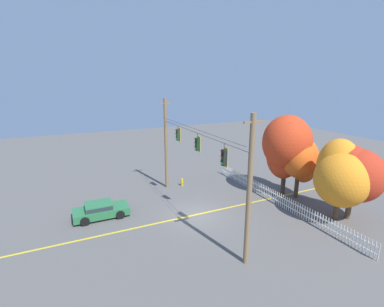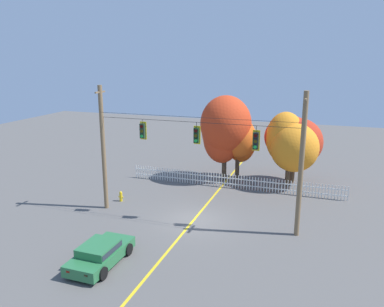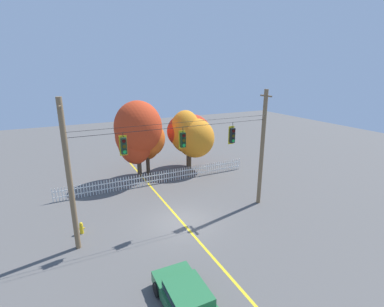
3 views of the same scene
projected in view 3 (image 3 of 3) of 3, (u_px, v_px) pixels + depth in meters
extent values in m
plane|color=#565451|center=(181.00, 222.00, 18.55)|extent=(80.00, 80.00, 0.00)
cube|color=gold|center=(181.00, 222.00, 18.55)|extent=(0.16, 36.00, 0.01)
cylinder|color=brown|center=(69.00, 178.00, 14.65)|extent=(0.29, 0.29, 8.41)
cylinder|color=brown|center=(262.00, 149.00, 20.05)|extent=(0.29, 0.29, 8.41)
cube|color=brown|center=(60.00, 106.00, 13.58)|extent=(0.10, 1.10, 0.10)
cube|color=brown|center=(266.00, 96.00, 18.97)|extent=(0.10, 1.10, 0.10)
cylinder|color=black|center=(180.00, 127.00, 16.74)|extent=(12.57, 0.02, 0.02)
cylinder|color=black|center=(182.00, 122.00, 16.42)|extent=(12.57, 0.02, 0.02)
cylinder|color=black|center=(123.00, 135.00, 15.32)|extent=(0.03, 0.03, 0.29)
cube|color=yellow|center=(123.00, 145.00, 15.61)|extent=(0.43, 0.02, 1.15)
cube|color=#1E3323|center=(124.00, 146.00, 15.50)|extent=(0.30, 0.24, 0.93)
cylinder|color=#410706|center=(124.00, 141.00, 15.29)|extent=(0.20, 0.03, 0.20)
cube|color=#1E3323|center=(124.00, 139.00, 15.22)|extent=(0.22, 0.12, 0.06)
cylinder|color=#463B09|center=(124.00, 147.00, 15.38)|extent=(0.20, 0.03, 0.20)
cube|color=#1E3323|center=(124.00, 145.00, 15.31)|extent=(0.22, 0.12, 0.06)
cylinder|color=green|center=(125.00, 152.00, 15.47)|extent=(0.20, 0.03, 0.20)
cube|color=#1E3323|center=(125.00, 150.00, 15.40)|extent=(0.22, 0.12, 0.06)
cylinder|color=black|center=(183.00, 130.00, 16.86)|extent=(0.03, 0.03, 0.35)
cube|color=yellow|center=(182.00, 140.00, 17.15)|extent=(0.43, 0.02, 1.12)
cube|color=black|center=(183.00, 140.00, 17.04)|extent=(0.30, 0.24, 0.91)
cylinder|color=#410706|center=(184.00, 136.00, 16.83)|extent=(0.20, 0.03, 0.20)
cube|color=black|center=(184.00, 134.00, 16.76)|extent=(0.22, 0.12, 0.06)
cylinder|color=#463B09|center=(184.00, 140.00, 16.92)|extent=(0.20, 0.03, 0.20)
cube|color=black|center=(184.00, 139.00, 16.85)|extent=(0.22, 0.12, 0.06)
cylinder|color=green|center=(184.00, 145.00, 17.01)|extent=(0.20, 0.03, 0.20)
cube|color=black|center=(184.00, 144.00, 16.94)|extent=(0.22, 0.12, 0.06)
cylinder|color=black|center=(233.00, 125.00, 18.39)|extent=(0.03, 0.03, 0.39)
cube|color=yellow|center=(231.00, 135.00, 18.69)|extent=(0.43, 0.02, 1.22)
cube|color=black|center=(232.00, 135.00, 18.58)|extent=(0.30, 0.24, 0.98)
cylinder|color=#410706|center=(234.00, 131.00, 18.37)|extent=(0.20, 0.03, 0.20)
cube|color=black|center=(234.00, 129.00, 18.30)|extent=(0.22, 0.12, 0.06)
cylinder|color=#463B09|center=(233.00, 136.00, 18.47)|extent=(0.20, 0.03, 0.20)
cube|color=black|center=(234.00, 134.00, 18.39)|extent=(0.22, 0.12, 0.06)
cylinder|color=green|center=(233.00, 141.00, 18.56)|extent=(0.20, 0.03, 0.20)
cube|color=black|center=(234.00, 139.00, 18.49)|extent=(0.22, 0.12, 0.06)
cube|color=silver|center=(52.00, 196.00, 21.08)|extent=(0.06, 0.04, 1.10)
cube|color=silver|center=(56.00, 195.00, 21.17)|extent=(0.06, 0.04, 1.10)
cube|color=silver|center=(59.00, 195.00, 21.27)|extent=(0.06, 0.04, 1.10)
cube|color=silver|center=(62.00, 194.00, 21.36)|extent=(0.06, 0.04, 1.10)
cube|color=silver|center=(65.00, 194.00, 21.46)|extent=(0.06, 0.04, 1.10)
cube|color=silver|center=(68.00, 193.00, 21.55)|extent=(0.06, 0.04, 1.10)
cube|color=silver|center=(72.00, 192.00, 21.65)|extent=(0.06, 0.04, 1.10)
cube|color=silver|center=(75.00, 192.00, 21.74)|extent=(0.06, 0.04, 1.10)
cube|color=silver|center=(78.00, 191.00, 21.84)|extent=(0.06, 0.04, 1.10)
cube|color=silver|center=(81.00, 191.00, 21.93)|extent=(0.06, 0.04, 1.10)
cube|color=silver|center=(84.00, 190.00, 22.03)|extent=(0.06, 0.04, 1.10)
cube|color=silver|center=(87.00, 190.00, 22.12)|extent=(0.06, 0.04, 1.10)
cube|color=silver|center=(90.00, 189.00, 22.22)|extent=(0.06, 0.04, 1.10)
cube|color=silver|center=(93.00, 189.00, 22.31)|extent=(0.06, 0.04, 1.10)
cube|color=silver|center=(96.00, 188.00, 22.41)|extent=(0.06, 0.04, 1.10)
cube|color=silver|center=(99.00, 188.00, 22.50)|extent=(0.06, 0.04, 1.10)
cube|color=silver|center=(102.00, 187.00, 22.60)|extent=(0.06, 0.04, 1.10)
cube|color=silver|center=(104.00, 187.00, 22.69)|extent=(0.06, 0.04, 1.10)
cube|color=silver|center=(107.00, 186.00, 22.79)|extent=(0.06, 0.04, 1.10)
cube|color=silver|center=(110.00, 186.00, 22.88)|extent=(0.06, 0.04, 1.10)
cube|color=silver|center=(113.00, 185.00, 22.98)|extent=(0.06, 0.04, 1.10)
cube|color=silver|center=(116.00, 185.00, 23.07)|extent=(0.06, 0.04, 1.10)
cube|color=silver|center=(118.00, 184.00, 23.17)|extent=(0.06, 0.04, 1.10)
cube|color=silver|center=(121.00, 184.00, 23.26)|extent=(0.06, 0.04, 1.10)
cube|color=silver|center=(124.00, 184.00, 23.35)|extent=(0.06, 0.04, 1.10)
cube|color=silver|center=(126.00, 183.00, 23.45)|extent=(0.06, 0.04, 1.10)
cube|color=silver|center=(129.00, 183.00, 23.54)|extent=(0.06, 0.04, 1.10)
cube|color=silver|center=(132.00, 182.00, 23.64)|extent=(0.06, 0.04, 1.10)
cube|color=silver|center=(134.00, 182.00, 23.73)|extent=(0.06, 0.04, 1.10)
cube|color=silver|center=(137.00, 181.00, 23.83)|extent=(0.06, 0.04, 1.10)
cube|color=silver|center=(140.00, 181.00, 23.92)|extent=(0.06, 0.04, 1.10)
cube|color=silver|center=(142.00, 180.00, 24.02)|extent=(0.06, 0.04, 1.10)
cube|color=silver|center=(145.00, 180.00, 24.11)|extent=(0.06, 0.04, 1.10)
cube|color=silver|center=(147.00, 180.00, 24.21)|extent=(0.06, 0.04, 1.10)
cube|color=silver|center=(150.00, 179.00, 24.30)|extent=(0.06, 0.04, 1.10)
cube|color=silver|center=(152.00, 179.00, 24.40)|extent=(0.06, 0.04, 1.10)
cube|color=silver|center=(155.00, 178.00, 24.49)|extent=(0.06, 0.04, 1.10)
cube|color=silver|center=(157.00, 178.00, 24.59)|extent=(0.06, 0.04, 1.10)
cube|color=silver|center=(159.00, 177.00, 24.68)|extent=(0.06, 0.04, 1.10)
cube|color=silver|center=(162.00, 177.00, 24.78)|extent=(0.06, 0.04, 1.10)
cube|color=silver|center=(164.00, 177.00, 24.87)|extent=(0.06, 0.04, 1.10)
cube|color=silver|center=(166.00, 176.00, 24.97)|extent=(0.06, 0.04, 1.10)
cube|color=silver|center=(169.00, 176.00, 25.06)|extent=(0.06, 0.04, 1.10)
cube|color=silver|center=(171.00, 175.00, 25.16)|extent=(0.06, 0.04, 1.10)
cube|color=silver|center=(173.00, 175.00, 25.25)|extent=(0.06, 0.04, 1.10)
cube|color=silver|center=(176.00, 175.00, 25.35)|extent=(0.06, 0.04, 1.10)
cube|color=silver|center=(178.00, 174.00, 25.44)|extent=(0.06, 0.04, 1.10)
cube|color=silver|center=(180.00, 174.00, 25.54)|extent=(0.06, 0.04, 1.10)
cube|color=silver|center=(183.00, 173.00, 25.63)|extent=(0.06, 0.04, 1.10)
cube|color=silver|center=(185.00, 173.00, 25.72)|extent=(0.06, 0.04, 1.10)
cube|color=silver|center=(187.00, 173.00, 25.82)|extent=(0.06, 0.04, 1.10)
cube|color=silver|center=(189.00, 172.00, 25.91)|extent=(0.06, 0.04, 1.10)
cube|color=silver|center=(191.00, 172.00, 26.01)|extent=(0.06, 0.04, 1.10)
cube|color=silver|center=(193.00, 172.00, 26.10)|extent=(0.06, 0.04, 1.10)
cube|color=silver|center=(196.00, 171.00, 26.20)|extent=(0.06, 0.04, 1.10)
cube|color=silver|center=(198.00, 171.00, 26.29)|extent=(0.06, 0.04, 1.10)
cube|color=silver|center=(200.00, 170.00, 26.39)|extent=(0.06, 0.04, 1.10)
cube|color=silver|center=(202.00, 170.00, 26.48)|extent=(0.06, 0.04, 1.10)
cube|color=silver|center=(204.00, 170.00, 26.58)|extent=(0.06, 0.04, 1.10)
cube|color=silver|center=(206.00, 169.00, 26.67)|extent=(0.06, 0.04, 1.10)
cube|color=silver|center=(208.00, 169.00, 26.77)|extent=(0.06, 0.04, 1.10)
cube|color=silver|center=(210.00, 169.00, 26.86)|extent=(0.06, 0.04, 1.10)
cube|color=silver|center=(212.00, 168.00, 26.96)|extent=(0.06, 0.04, 1.10)
cube|color=silver|center=(214.00, 168.00, 27.05)|extent=(0.06, 0.04, 1.10)
cube|color=silver|center=(216.00, 168.00, 27.15)|extent=(0.06, 0.04, 1.10)
cube|color=silver|center=(218.00, 167.00, 27.24)|extent=(0.06, 0.04, 1.10)
cube|color=silver|center=(220.00, 167.00, 27.34)|extent=(0.06, 0.04, 1.10)
cube|color=silver|center=(222.00, 167.00, 27.43)|extent=(0.06, 0.04, 1.10)
cube|color=silver|center=(224.00, 166.00, 27.53)|extent=(0.06, 0.04, 1.10)
cube|color=silver|center=(226.00, 166.00, 27.62)|extent=(0.06, 0.04, 1.10)
cube|color=silver|center=(228.00, 166.00, 27.72)|extent=(0.06, 0.04, 1.10)
cube|color=silver|center=(230.00, 165.00, 27.81)|extent=(0.06, 0.04, 1.10)
cube|color=silver|center=(232.00, 165.00, 27.91)|extent=(0.06, 0.04, 1.10)
cube|color=silver|center=(234.00, 165.00, 28.00)|extent=(0.06, 0.04, 1.10)
cube|color=silver|center=(235.00, 164.00, 28.10)|extent=(0.06, 0.04, 1.10)
cube|color=silver|center=(237.00, 164.00, 28.19)|extent=(0.06, 0.04, 1.10)
cube|color=silver|center=(239.00, 164.00, 28.28)|extent=(0.06, 0.04, 1.10)
cube|color=silver|center=(159.00, 180.00, 24.77)|extent=(17.05, 0.03, 0.08)
cube|color=silver|center=(159.00, 175.00, 24.64)|extent=(17.05, 0.03, 0.08)
cylinder|color=#473828|center=(139.00, 166.00, 25.64)|extent=(0.39, 0.39, 2.39)
ellipsoid|color=red|center=(135.00, 140.00, 24.82)|extent=(3.16, 2.82, 4.39)
ellipsoid|color=red|center=(136.00, 136.00, 24.89)|extent=(3.65, 3.36, 3.97)
ellipsoid|color=red|center=(138.00, 128.00, 24.59)|extent=(4.20, 4.10, 4.71)
cylinder|color=#473828|center=(148.00, 164.00, 26.60)|extent=(0.35, 0.35, 2.22)
ellipsoid|color=#DB5619|center=(147.00, 140.00, 26.39)|extent=(2.58, 2.12, 3.83)
ellipsoid|color=#DB5619|center=(150.00, 139.00, 25.67)|extent=(2.74, 2.65, 3.24)
cylinder|color=brown|center=(189.00, 159.00, 28.13)|extent=(0.38, 0.38, 2.16)
ellipsoid|color=orange|center=(195.00, 138.00, 27.26)|extent=(3.76, 3.52, 3.85)
ellipsoid|color=orange|center=(185.00, 132.00, 27.24)|extent=(3.04, 2.84, 4.16)
cylinder|color=brown|center=(188.00, 155.00, 29.00)|extent=(0.38, 0.38, 2.43)
ellipsoid|color=#B22D19|center=(192.00, 133.00, 28.28)|extent=(3.81, 3.75, 3.83)
ellipsoid|color=#B22D19|center=(187.00, 131.00, 27.66)|extent=(3.97, 3.40, 3.50)
cube|color=#286B3D|center=(186.00, 300.00, 11.64)|extent=(1.82, 3.99, 0.55)
cube|color=#286B3D|center=(188.00, 293.00, 11.37)|extent=(1.58, 1.92, 0.42)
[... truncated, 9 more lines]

